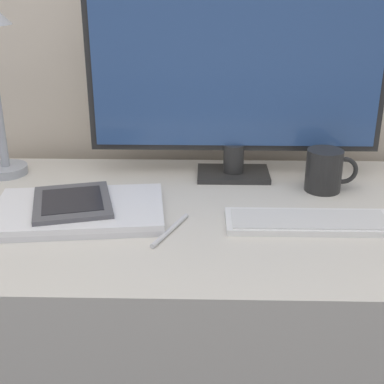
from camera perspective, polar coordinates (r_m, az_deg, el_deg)
desk at (r=1.29m, az=-0.23°, el=-17.50°), size 1.12×0.63×0.76m
monitor at (r=1.21m, az=4.74°, el=12.44°), size 0.66×0.11×0.44m
keyboard at (r=1.05m, az=12.35°, el=-3.10°), size 0.32×0.10×0.01m
laptop at (r=1.08m, az=-11.95°, el=-1.97°), size 0.35×0.24×0.02m
ereader at (r=1.09m, az=-12.65°, el=-1.03°), size 0.19×0.21×0.01m
coffee_mug at (r=1.21m, az=14.01°, el=2.25°), size 0.11×0.08×0.09m
pen at (r=1.00m, az=-2.34°, el=-4.07°), size 0.06×0.13×0.01m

